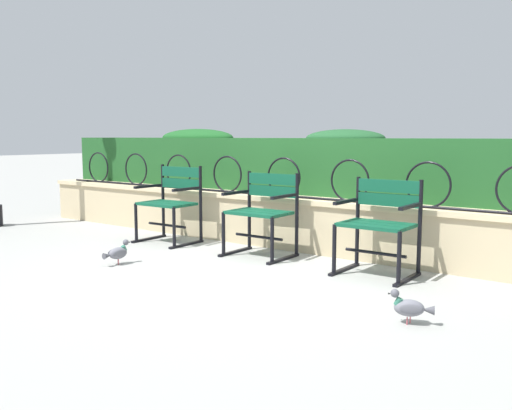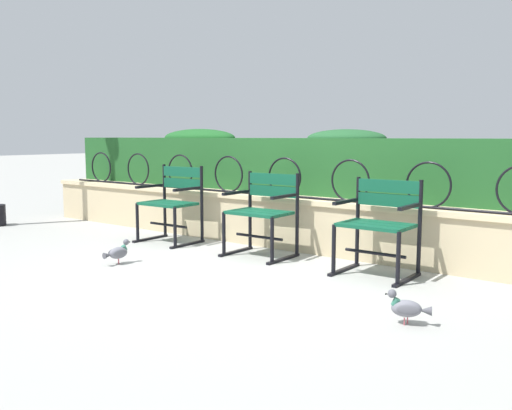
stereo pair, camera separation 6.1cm
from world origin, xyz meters
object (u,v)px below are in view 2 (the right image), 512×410
(park_chair_right, at_px, (380,222))
(park_chair_centre, at_px, (263,210))
(park_chair_left, at_px, (173,201))
(pigeon_near_chairs, at_px, (407,308))
(pigeon_far_side, at_px, (118,252))

(park_chair_right, bearing_deg, park_chair_centre, 179.27)
(park_chair_left, relative_size, pigeon_near_chairs, 3.07)
(park_chair_centre, bearing_deg, pigeon_near_chairs, -29.41)
(park_chair_right, distance_m, pigeon_near_chairs, 1.36)
(park_chair_left, distance_m, park_chair_centre, 1.26)
(park_chair_centre, relative_size, pigeon_near_chairs, 2.95)
(park_chair_centre, distance_m, pigeon_far_side, 1.46)
(park_chair_right, bearing_deg, pigeon_near_chairs, -56.78)
(park_chair_centre, height_order, park_chair_right, park_chair_centre)
(park_chair_centre, height_order, pigeon_near_chairs, park_chair_centre)
(pigeon_far_side, bearing_deg, park_chair_centre, 53.72)
(park_chair_left, bearing_deg, pigeon_near_chairs, -18.49)
(park_chair_centre, relative_size, park_chair_right, 1.00)
(park_chair_centre, xyz_separation_m, park_chair_right, (1.26, -0.02, -0.00))
(park_chair_right, height_order, pigeon_far_side, park_chair_right)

